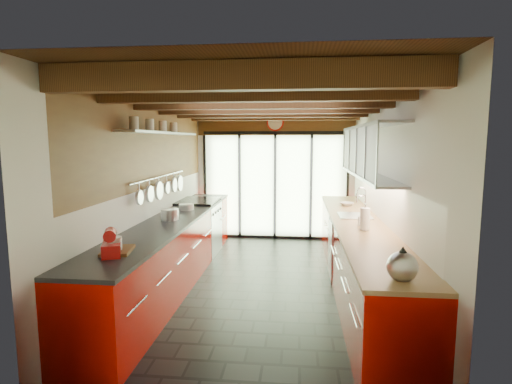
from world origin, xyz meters
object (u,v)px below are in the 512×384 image
Objects in this scene: paper_towel at (365,219)px; kettle at (402,265)px; soap_bottle at (361,219)px; bowl at (346,204)px; stand_mixer at (112,245)px.

kettle is at bearing -90.00° from paper_towel.
bowl is at bearing 90.00° from soap_bottle.
kettle is 2.02m from soap_bottle.
stand_mixer is at bearing 170.90° from kettle.
soap_bottle is at bearing -90.00° from bowl.
kettle reaches higher than stand_mixer.
stand_mixer is 3.01m from soap_bottle.
bowl is (2.54, 3.19, -0.08)m from stand_mixer.
paper_towel is 0.28m from soap_bottle.
kettle is 1.01× the size of paper_towel.
stand_mixer is 1.49× the size of bowl.
stand_mixer reaches higher than soap_bottle.
paper_towel is 1.92× the size of soap_bottle.
paper_towel reaches higher than kettle.
kettle is 1.47× the size of bowl.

